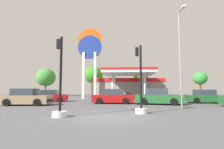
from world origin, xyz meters
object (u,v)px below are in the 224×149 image
Objects in this scene: tree_1 at (94,75)px; corner_streetlamp at (181,50)px; car_0 at (113,97)px; car_1 at (50,96)px; car_5 at (205,97)px; tree_2 at (141,77)px; traffic_signal_0 at (60,97)px; traffic_signal_1 at (141,95)px; tree_3 at (200,78)px; car_2 at (26,98)px; station_pole_sign at (90,53)px; car_3 at (158,97)px; tree_0 at (46,77)px.

tree_1 is 0.84× the size of corner_streetlamp.
car_1 is (-8.14, 2.45, -0.05)m from car_0.
car_0 is 1.03× the size of car_5.
tree_2 is (4.56, 16.99, 3.25)m from car_0.
traffic_signal_0 reaches higher than car_0.
car_0 is at bearing -73.55° from tree_1.
tree_3 is at bearing 61.01° from traffic_signal_1.
tree_2 reaches higher than car_1.
car_0 is 9.96m from traffic_signal_0.
tree_1 reaches higher than car_2.
car_2 is 11.75m from traffic_signal_1.
car_2 is 0.90× the size of tree_3.
tree_2 reaches higher than car_5.
car_5 is (15.09, -8.73, -7.00)m from station_pole_sign.
traffic_signal_1 is (-2.41, -7.06, 0.40)m from car_3.
car_5 is 18.69m from tree_3.
tree_1 is (-10.31, 19.85, 3.97)m from car_3.
car_0 is at bearing 137.46° from corner_streetlamp.
traffic_signal_1 reaches higher than car_1.
corner_streetlamp is at bearing -87.01° from tree_2.
car_5 is 32.32m from tree_0.
tree_2 is (12.70, 14.54, 3.30)m from car_1.
car_5 is at bearing -110.97° from tree_3.
traffic_signal_0 is at bearing -159.18° from traffic_signal_1.
traffic_signal_1 is (10.43, -10.35, 0.49)m from car_1.
tree_0 is at bearing 110.55° from car_2.
tree_0 is at bearing 116.16° from traffic_signal_0.
car_0 is at bearing -105.03° from tree_2.
traffic_signal_1 is 0.56× the size of corner_streetlamp.
car_5 is at bearing 7.44° from car_0.
tree_2 is (10.17, -2.02, -0.76)m from tree_1.
tree_0 is at bearing 174.44° from tree_2.
tree_1 is at bearing 132.14° from car_5.
tree_2 reaches higher than tree_3.
tree_0 reaches higher than tree_2.
car_5 is at bearing 21.18° from car_3.
station_pole_sign is at bearing 111.33° from traffic_signal_1.
car_0 is 4.78m from car_3.
car_0 is at bearing 76.25° from traffic_signal_0.
car_1 is 17.23m from tree_1.
car_3 is at bearing 103.03° from corner_streetlamp.
tree_1 is 10.40m from tree_2.
station_pole_sign is 23.60m from tree_3.
corner_streetlamp reaches higher than car_3.
car_3 is at bearing -43.19° from tree_0.
car_5 is at bearing 54.92° from corner_streetlamp.
car_0 is at bearing -132.41° from tree_3.
car_0 is at bearing -16.76° from car_1.
tree_0 is at bearing 179.19° from tree_3.
tree_0 is at bearing 142.67° from station_pole_sign.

